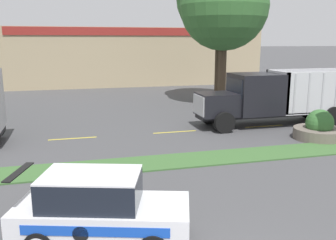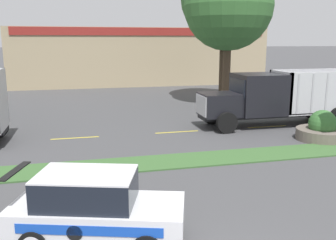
% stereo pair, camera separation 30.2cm
% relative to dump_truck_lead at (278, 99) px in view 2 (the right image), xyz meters
% --- Properties ---
extents(grass_verge, '(120.00, 1.85, 0.06)m').
position_rel_dump_truck_lead_xyz_m(grass_verge, '(-8.30, -5.20, -1.53)').
color(grass_verge, '#3D6633').
rests_on(grass_verge, ground_plane).
extents(centre_line_4, '(2.40, 0.14, 0.01)m').
position_rel_dump_truck_lead_xyz_m(centre_line_4, '(-11.52, -0.27, -1.55)').
color(centre_line_4, yellow).
rests_on(centre_line_4, ground_plane).
extents(centre_line_5, '(2.40, 0.14, 0.01)m').
position_rel_dump_truck_lead_xyz_m(centre_line_5, '(-6.12, -0.27, -1.55)').
color(centre_line_5, yellow).
rests_on(centre_line_5, ground_plane).
extents(centre_line_6, '(2.40, 0.14, 0.01)m').
position_rel_dump_truck_lead_xyz_m(centre_line_6, '(-0.72, -0.27, -1.55)').
color(centre_line_6, yellow).
rests_on(centre_line_6, ground_plane).
extents(dump_truck_lead, '(11.11, 2.66, 3.16)m').
position_rel_dump_truck_lead_xyz_m(dump_truck_lead, '(0.00, 0.00, 0.00)').
color(dump_truck_lead, black).
rests_on(dump_truck_lead, ground_plane).
extents(rally_car, '(4.51, 2.89, 1.80)m').
position_rel_dump_truck_lead_xyz_m(rally_car, '(-11.03, -10.72, -0.66)').
color(rally_car, white).
rests_on(rally_car, ground_plane).
extents(stone_planter, '(2.50, 2.50, 1.51)m').
position_rel_dump_truck_lead_xyz_m(stone_planter, '(0.51, -3.54, -1.05)').
color(stone_planter, '#6B6056').
rests_on(stone_planter, ground_plane).
extents(store_building_backdrop, '(28.00, 12.10, 6.26)m').
position_rel_dump_truck_lead_xyz_m(store_building_backdrop, '(-4.10, 26.04, 1.57)').
color(store_building_backdrop, tan).
rests_on(store_building_backdrop, ground_plane).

